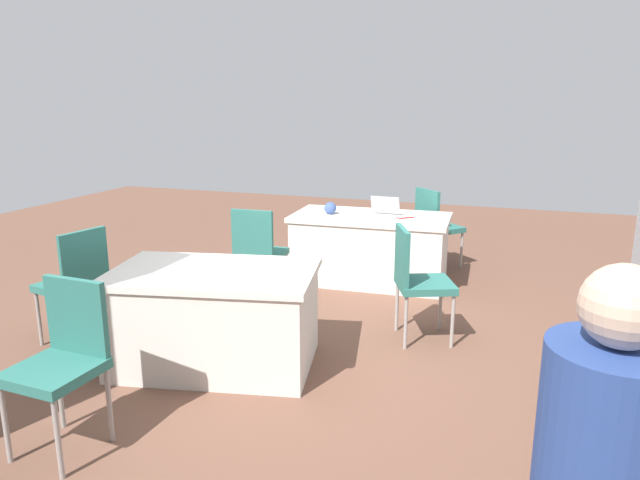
# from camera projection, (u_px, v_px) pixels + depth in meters

# --- Properties ---
(ground_plane) EXTENTS (14.40, 14.40, 0.00)m
(ground_plane) POSITION_uv_depth(u_px,v_px,m) (315.00, 361.00, 4.45)
(ground_plane) COLOR brown
(table_foreground) EXTENTS (1.71, 0.94, 0.74)m
(table_foreground) POSITION_uv_depth(u_px,v_px,m) (370.00, 248.00, 6.32)
(table_foreground) COLOR silver
(table_foreground) RESTS_ON ground
(table_mid_left) EXTENTS (1.65, 1.20, 0.74)m
(table_mid_left) POSITION_uv_depth(u_px,v_px,m) (215.00, 317.00, 4.32)
(table_mid_left) COLOR silver
(table_mid_left) RESTS_ON ground
(chair_near_front) EXTENTS (0.52, 0.52, 0.97)m
(chair_near_front) POSITION_uv_depth(u_px,v_px,m) (76.00, 279.00, 4.63)
(chair_near_front) COLOR #9E9993
(chair_near_front) RESTS_ON ground
(chair_tucked_left) EXTENTS (0.46, 0.46, 0.98)m
(chair_tucked_left) POSITION_uv_depth(u_px,v_px,m) (63.00, 355.00, 3.24)
(chair_tucked_left) COLOR #9E9993
(chair_tucked_left) RESTS_ON ground
(chair_tucked_right) EXTENTS (0.45, 0.45, 0.94)m
(chair_tucked_right) POSITION_uv_depth(u_px,v_px,m) (258.00, 248.00, 5.66)
(chair_tucked_right) COLOR #9E9993
(chair_tucked_right) RESTS_ON ground
(chair_aisle) EXTENTS (0.58, 0.58, 0.96)m
(chair_aisle) POSITION_uv_depth(u_px,v_px,m) (417.00, 276.00, 4.73)
(chair_aisle) COLOR #9E9993
(chair_aisle) RESTS_ON ground
(chair_by_pillar) EXTENTS (0.62, 0.62, 0.94)m
(chair_by_pillar) POSITION_uv_depth(u_px,v_px,m) (435.00, 223.00, 6.84)
(chair_by_pillar) COLOR #9E9993
(chair_by_pillar) RESTS_ON ground
(laptop_silver) EXTENTS (0.33, 0.31, 0.21)m
(laptop_silver) POSITION_uv_depth(u_px,v_px,m) (383.00, 213.00, 6.15)
(laptop_silver) COLOR silver
(laptop_silver) RESTS_ON table_foreground
(yarn_ball) EXTENTS (0.13, 0.13, 0.13)m
(yarn_ball) POSITION_uv_depth(u_px,v_px,m) (330.00, 208.00, 6.28)
(yarn_ball) COLOR #3F5999
(yarn_ball) RESTS_ON table_foreground
(scissors_red) EXTENTS (0.16, 0.14, 0.01)m
(scissors_red) POSITION_uv_depth(u_px,v_px,m) (406.00, 218.00, 6.07)
(scissors_red) COLOR red
(scissors_red) RESTS_ON table_foreground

